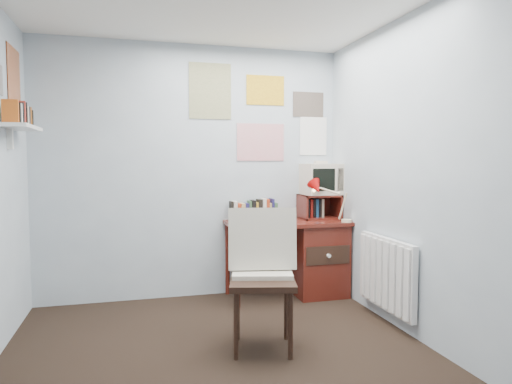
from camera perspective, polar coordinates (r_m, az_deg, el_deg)
ground at (r=3.16m, az=-3.39°, el=-21.66°), size 3.50×3.50×0.00m
back_wall at (r=4.57m, az=-7.92°, el=2.51°), size 3.00×0.02×2.50m
right_wall at (r=3.48m, az=21.53°, el=1.80°), size 0.02×3.50×2.50m
desk at (r=4.71m, az=7.04°, el=-7.81°), size 1.20×0.55×0.76m
desk_chair at (r=3.34m, az=0.82°, el=-11.17°), size 0.61×0.59×0.99m
desk_lamp at (r=4.54m, az=11.29°, el=-1.39°), size 0.30×0.28×0.37m
tv_riser at (r=4.78m, az=7.91°, el=-1.81°), size 0.40×0.30×0.25m
crt_tv at (r=4.79m, az=8.08°, el=1.79°), size 0.38×0.35×0.35m
book_row at (r=4.64m, az=0.38°, el=-2.14°), size 0.60×0.14×0.22m
radiator at (r=4.02m, az=16.01°, el=-9.77°), size 0.09×0.80×0.60m
wall_shelf at (r=3.98m, az=-27.30°, el=7.21°), size 0.20×0.62×0.24m
posters_back at (r=4.73m, az=0.59°, el=9.87°), size 1.20×0.01×0.90m
posters_left at (r=4.04m, az=-28.81°, el=12.53°), size 0.01×0.70×0.60m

